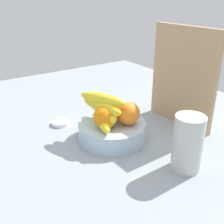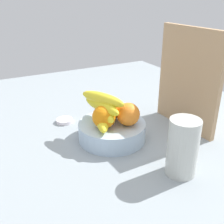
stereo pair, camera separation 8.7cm
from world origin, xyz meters
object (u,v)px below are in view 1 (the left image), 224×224
at_px(orange_center, 105,117).
at_px(cutting_board, 183,77).
at_px(banana_bunch, 103,109).
at_px(thermos_tumbler, 188,143).
at_px(fruit_bowl, 112,131).
at_px(orange_front_right, 110,108).
at_px(jar_lid, 60,123).
at_px(orange_front_left, 128,113).

relative_size(orange_center, cutting_board, 0.21).
distance_m(orange_center, banana_bunch, 0.03).
bearing_deg(cutting_board, thermos_tumbler, -45.18).
bearing_deg(fruit_bowl, orange_front_right, 158.29).
bearing_deg(fruit_bowl, orange_center, -66.40).
xyz_separation_m(fruit_bowl, jar_lid, (-0.20, -0.10, -0.02)).
distance_m(banana_bunch, cutting_board, 0.33).
xyz_separation_m(orange_center, thermos_tumbler, (0.24, 0.12, -0.02)).
height_order(fruit_bowl, orange_front_left, orange_front_left).
xyz_separation_m(orange_front_right, jar_lid, (-0.17, -0.11, -0.09)).
bearing_deg(banana_bunch, orange_front_right, 117.07).
distance_m(orange_front_left, thermos_tumbler, 0.22).
bearing_deg(orange_center, thermos_tumbler, 25.97).
distance_m(orange_center, thermos_tumbler, 0.27).
relative_size(fruit_bowl, orange_center, 2.99).
bearing_deg(thermos_tumbler, jar_lid, -158.50).
xyz_separation_m(orange_front_right, thermos_tumbler, (0.29, 0.07, -0.02)).
xyz_separation_m(fruit_bowl, orange_front_left, (0.04, 0.04, 0.07)).
xyz_separation_m(fruit_bowl, orange_center, (0.02, -0.04, 0.07)).
distance_m(orange_front_left, orange_front_right, 0.07).
distance_m(cutting_board, thermos_tumbler, 0.32).
relative_size(thermos_tumbler, jar_lid, 2.54).
bearing_deg(jar_lid, cutting_board, 58.87).
distance_m(banana_bunch, jar_lid, 0.23).
distance_m(orange_center, cutting_board, 0.33).
bearing_deg(banana_bunch, cutting_board, 81.93).
bearing_deg(thermos_tumbler, fruit_bowl, -162.93).
bearing_deg(orange_center, banana_bunch, 162.95).
bearing_deg(orange_front_left, orange_center, -104.06).
relative_size(orange_front_left, cutting_board, 0.21).
bearing_deg(banana_bunch, thermos_tumbler, 22.04).
xyz_separation_m(orange_front_left, orange_front_right, (-0.07, -0.03, 0.00)).
bearing_deg(jar_lid, orange_front_right, 34.33).
relative_size(fruit_bowl, thermos_tumbler, 1.38).
bearing_deg(thermos_tumbler, orange_center, -154.03).
height_order(orange_front_left, cutting_board, cutting_board).
height_order(banana_bunch, jar_lid, banana_bunch).
xyz_separation_m(orange_front_right, cutting_board, (0.07, 0.27, 0.08)).
xyz_separation_m(banana_bunch, thermos_tumbler, (0.27, 0.11, -0.03)).
bearing_deg(jar_lid, orange_center, 16.21).
bearing_deg(thermos_tumbler, banana_bunch, -157.96).
xyz_separation_m(banana_bunch, jar_lid, (-0.19, -0.07, -0.11)).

